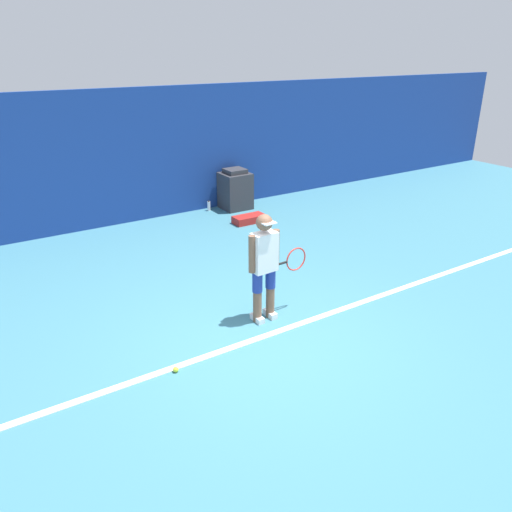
% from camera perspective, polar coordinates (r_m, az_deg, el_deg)
% --- Properties ---
extents(ground_plane, '(24.00, 24.00, 0.00)m').
position_cam_1_polar(ground_plane, '(6.50, 1.30, -9.90)').
color(ground_plane, teal).
extents(back_wall, '(24.00, 0.10, 2.77)m').
position_cam_1_polar(back_wall, '(10.80, -15.76, 10.63)').
color(back_wall, navy).
rests_on(back_wall, ground_plane).
extents(court_baseline, '(21.60, 0.10, 0.01)m').
position_cam_1_polar(court_baseline, '(6.60, 0.60, -9.29)').
color(court_baseline, white).
rests_on(court_baseline, ground_plane).
extents(tennis_player, '(0.97, 0.29, 1.53)m').
position_cam_1_polar(tennis_player, '(6.66, 1.04, -0.83)').
color(tennis_player, brown).
rests_on(tennis_player, ground_plane).
extents(tennis_ball, '(0.07, 0.07, 0.07)m').
position_cam_1_polar(tennis_ball, '(6.04, -9.16, -12.68)').
color(tennis_ball, '#D1E533').
rests_on(tennis_ball, ground_plane).
extents(covered_chair, '(0.64, 0.61, 0.93)m').
position_cam_1_polar(covered_chair, '(11.66, -2.38, 7.57)').
color(covered_chair, '#333338').
rests_on(covered_chair, ground_plane).
extents(equipment_bag, '(0.70, 0.33, 0.16)m').
position_cam_1_polar(equipment_bag, '(10.78, -0.79, 4.26)').
color(equipment_bag, '#B2231E').
rests_on(equipment_bag, ground_plane).
extents(water_bottle, '(0.07, 0.07, 0.24)m').
position_cam_1_polar(water_bottle, '(11.62, -5.41, 5.72)').
color(water_bottle, white).
rests_on(water_bottle, ground_plane).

